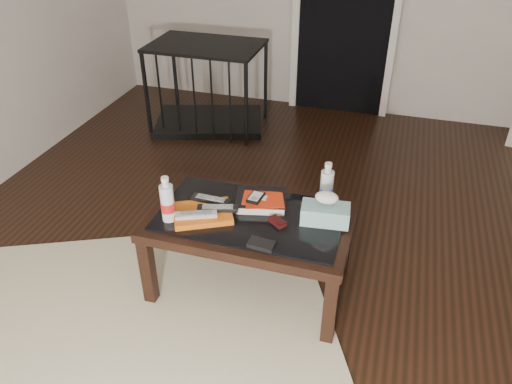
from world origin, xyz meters
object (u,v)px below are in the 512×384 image
coffee_table (251,225)px  water_bottle_right (327,184)px  water_bottle_left (167,199)px  pet_crate (208,100)px  textbook (261,201)px  tissue_box (325,214)px

coffee_table → water_bottle_right: bearing=30.9°
water_bottle_left → water_bottle_right: (0.71, 0.35, 0.00)m
pet_crate → textbook: pet_crate is taller
coffee_table → pet_crate: bearing=117.3°
pet_crate → textbook: bearing=-77.1°
water_bottle_right → tissue_box: bearing=-80.9°
coffee_table → water_bottle_left: bearing=-158.4°
coffee_table → tissue_box: 0.38m
water_bottle_left → tissue_box: size_ratio=1.03×
textbook → water_bottle_right: size_ratio=1.05×
water_bottle_left → water_bottle_right: bearing=26.2°
pet_crate → water_bottle_left: bearing=-90.3°
pet_crate → water_bottle_right: bearing=-68.2°
water_bottle_left → tissue_box: (0.73, 0.20, -0.07)m
coffee_table → pet_crate: 2.05m
textbook → tissue_box: bearing=-21.8°
tissue_box → textbook: bearing=164.9°
pet_crate → tissue_box: pet_crate is taller
pet_crate → tissue_box: bearing=-70.1°
pet_crate → water_bottle_left: (0.57, -1.96, 0.35)m
water_bottle_right → tissue_box: (0.02, -0.15, -0.07)m
pet_crate → water_bottle_left: pet_crate is taller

